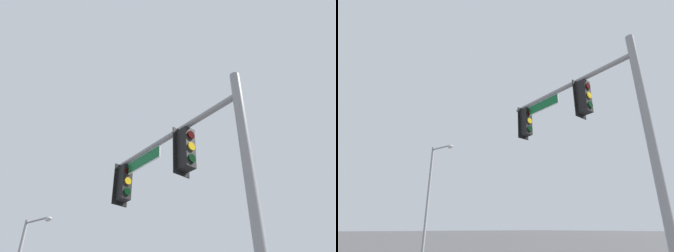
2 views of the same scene
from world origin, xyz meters
The scene contains 1 object.
signal_pole_near centered at (-3.65, -8.28, 4.93)m, with size 5.06×0.59×7.07m.
Camera 1 is at (-8.83, -3.44, 1.77)m, focal length 35.00 mm.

